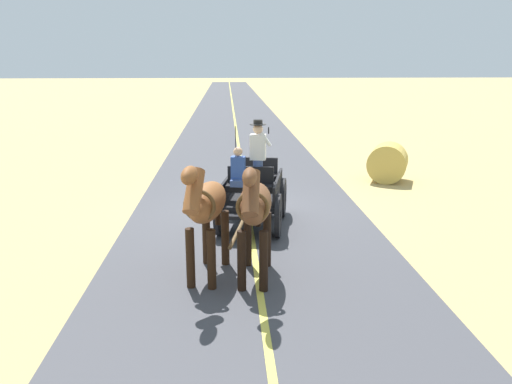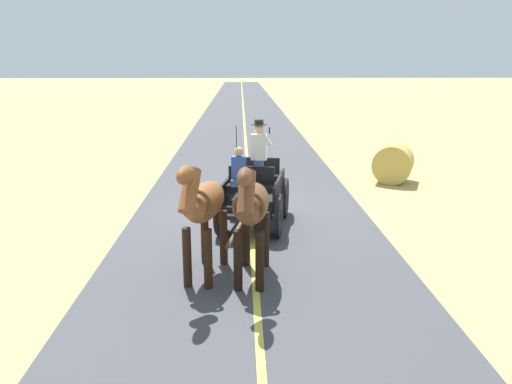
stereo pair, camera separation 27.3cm
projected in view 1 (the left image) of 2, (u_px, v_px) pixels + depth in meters
ground_plane at (248, 215)px, 12.92m from camera, size 200.00×200.00×0.00m
road_surface at (248, 214)px, 12.92m from camera, size 5.85×160.00×0.01m
road_centre_stripe at (248, 214)px, 12.92m from camera, size 0.12×160.00×0.00m
horse_drawn_carriage at (253, 192)px, 11.85m from camera, size 1.82×4.51×2.50m
horse_near_side at (255, 208)px, 8.76m from camera, size 0.76×2.15×2.21m
horse_off_side at (206, 206)px, 8.86m from camera, size 0.87×2.15×2.21m
hay_bale at (388, 163)px, 16.35m from camera, size 1.53×1.47×1.20m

